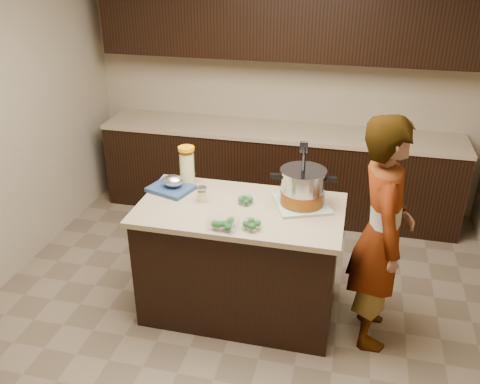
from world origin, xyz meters
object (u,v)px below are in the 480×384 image
object	(u,v)px
island	(240,260)
person	(381,235)
lemonade_pitcher	(187,167)
stock_pot	(303,189)

from	to	relation	value
island	person	world-z (taller)	person
lemonade_pitcher	person	size ratio (longest dim) A/B	0.18
stock_pot	person	distance (m)	0.62
person	lemonade_pitcher	bearing A→B (deg)	72.43
lemonade_pitcher	person	world-z (taller)	person
island	person	size ratio (longest dim) A/B	0.88
island	person	xyz separation A→B (m)	(0.98, -0.04, 0.38)
lemonade_pitcher	person	xyz separation A→B (m)	(1.46, -0.32, -0.21)
stock_pot	person	size ratio (longest dim) A/B	0.28
island	person	distance (m)	1.05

